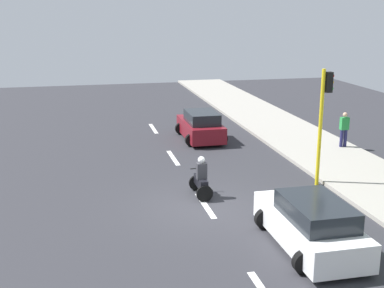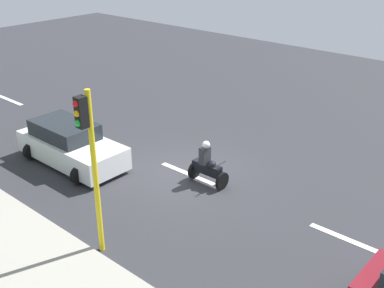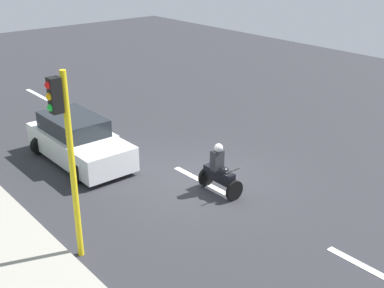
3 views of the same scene
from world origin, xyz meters
name	(u,v)px [view 3 (image 3 of 3)]	position (x,y,z in m)	size (l,w,h in m)	color
ground_plane	(200,182)	(0.00, 0.00, -0.05)	(40.00, 60.00, 0.10)	#2D2D33
lane_stripe_far_north	(38,95)	(0.00, -12.00, 0.01)	(0.20, 2.40, 0.01)	white
lane_stripe_north	(101,128)	(0.00, -6.00, 0.01)	(0.20, 2.40, 0.01)	white
lane_stripe_mid	(200,180)	(0.00, 0.00, 0.01)	(0.20, 2.40, 0.01)	white
lane_stripe_south	(373,271)	(0.00, 6.00, 0.01)	(0.20, 2.40, 0.01)	white
car_white	(78,141)	(2.12, -3.79, 0.71)	(2.22, 4.38, 1.52)	white
motorcycle	(220,172)	(0.06, 0.94, 0.64)	(0.60, 1.30, 1.53)	black
traffic_light_corner	(66,142)	(4.85, 1.14, 2.93)	(0.49, 0.24, 4.50)	yellow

